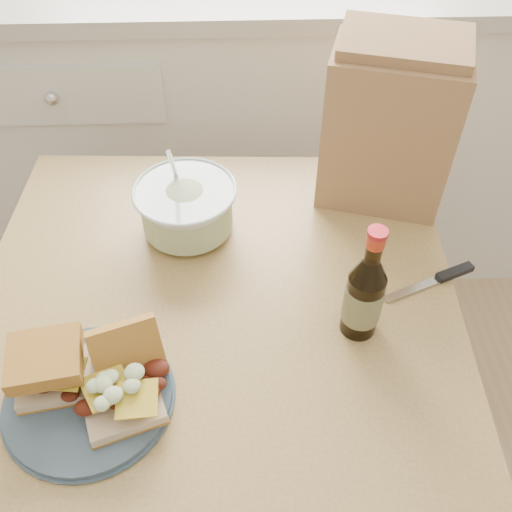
{
  "coord_description": "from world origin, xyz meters",
  "views": [
    {
      "loc": [
        -0.04,
        0.12,
        1.51
      ],
      "look_at": [
        -0.02,
        0.79,
        0.8
      ],
      "focal_mm": 40.0,
      "sensor_mm": 36.0,
      "label": 1
    }
  ],
  "objects_px": {
    "plate": "(89,397)",
    "paper_bag": "(388,129)",
    "dining_table": "(219,340)",
    "beer_bottle": "(364,295)",
    "coleslaw_bowl": "(187,210)"
  },
  "relations": [
    {
      "from": "plate",
      "to": "paper_bag",
      "type": "xyz_separation_m",
      "value": [
        0.53,
        0.47,
        0.15
      ]
    },
    {
      "from": "paper_bag",
      "to": "coleslaw_bowl",
      "type": "bearing_deg",
      "value": -150.11
    },
    {
      "from": "plate",
      "to": "coleslaw_bowl",
      "type": "height_order",
      "value": "coleslaw_bowl"
    },
    {
      "from": "dining_table",
      "to": "paper_bag",
      "type": "bearing_deg",
      "value": 43.86
    },
    {
      "from": "beer_bottle",
      "to": "plate",
      "type": "bearing_deg",
      "value": -140.6
    },
    {
      "from": "plate",
      "to": "paper_bag",
      "type": "relative_size",
      "value": 0.8
    },
    {
      "from": "coleslaw_bowl",
      "to": "beer_bottle",
      "type": "relative_size",
      "value": 0.86
    },
    {
      "from": "dining_table",
      "to": "paper_bag",
      "type": "xyz_separation_m",
      "value": [
        0.34,
        0.29,
        0.26
      ]
    },
    {
      "from": "plate",
      "to": "beer_bottle",
      "type": "bearing_deg",
      "value": 15.84
    },
    {
      "from": "coleslaw_bowl",
      "to": "paper_bag",
      "type": "xyz_separation_m",
      "value": [
        0.39,
        0.1,
        0.11
      ]
    },
    {
      "from": "dining_table",
      "to": "coleslaw_bowl",
      "type": "distance_m",
      "value": 0.26
    },
    {
      "from": "dining_table",
      "to": "paper_bag",
      "type": "height_order",
      "value": "paper_bag"
    },
    {
      "from": "dining_table",
      "to": "paper_bag",
      "type": "relative_size",
      "value": 2.84
    },
    {
      "from": "dining_table",
      "to": "beer_bottle",
      "type": "distance_m",
      "value": 0.31
    },
    {
      "from": "dining_table",
      "to": "coleslaw_bowl",
      "type": "bearing_deg",
      "value": 108.54
    }
  ]
}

